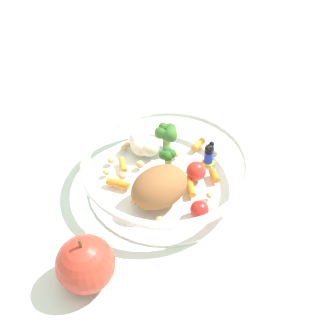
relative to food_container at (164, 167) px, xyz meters
name	(u,v)px	position (x,y,z in m)	size (l,w,h in m)	color
ground_plane	(175,186)	(0.00, -0.02, -0.03)	(2.40, 2.40, 0.00)	silver
food_container	(164,167)	(0.00, 0.00, 0.00)	(0.24, 0.24, 0.06)	white
loose_apple	(86,264)	(-0.19, -0.01, 0.01)	(0.07, 0.07, 0.08)	#BC3828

